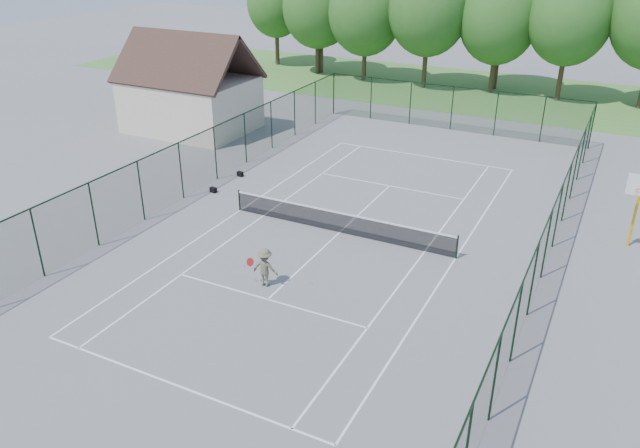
# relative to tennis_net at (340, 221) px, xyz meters

# --- Properties ---
(ground) EXTENTS (140.00, 140.00, 0.00)m
(ground) POSITION_rel_tennis_net_xyz_m (0.00, 0.00, -0.58)
(ground) COLOR slate
(ground) RESTS_ON ground
(grass_far) EXTENTS (80.00, 16.00, 0.01)m
(grass_far) POSITION_rel_tennis_net_xyz_m (0.00, 30.00, -0.57)
(grass_far) COLOR #4F8838
(grass_far) RESTS_ON ground
(court_lines) EXTENTS (11.05, 23.85, 0.01)m
(court_lines) POSITION_rel_tennis_net_xyz_m (0.00, 0.00, -0.57)
(court_lines) COLOR white
(court_lines) RESTS_ON ground
(tennis_net) EXTENTS (11.08, 0.08, 1.10)m
(tennis_net) POSITION_rel_tennis_net_xyz_m (0.00, 0.00, 0.00)
(tennis_net) COLOR black
(tennis_net) RESTS_ON ground
(fence_enclosure) EXTENTS (18.05, 36.05, 3.02)m
(fence_enclosure) POSITION_rel_tennis_net_xyz_m (0.00, 0.00, 0.98)
(fence_enclosure) COLOR #17311D
(fence_enclosure) RESTS_ON ground
(utility_building) EXTENTS (8.60, 6.27, 6.63)m
(utility_building) POSITION_rel_tennis_net_xyz_m (-16.00, 10.00, 2.54)
(utility_building) COLOR beige
(utility_building) RESTS_ON ground
(tree_line_far) EXTENTS (39.40, 6.40, 9.70)m
(tree_line_far) POSITION_rel_tennis_net_xyz_m (0.00, 30.00, 5.42)
(tree_line_far) COLOR #463522
(tree_line_far) RESTS_ON ground
(basketball_goal) EXTENTS (1.20, 1.43, 3.65)m
(basketball_goal) POSITION_rel_tennis_net_xyz_m (11.98, 4.12, 1.99)
(basketball_goal) COLOR #EAB00D
(basketball_goal) RESTS_ON ground
(sports_bag_a) EXTENTS (0.38, 0.26, 0.28)m
(sports_bag_a) POSITION_rel_tennis_net_xyz_m (-8.07, 3.92, -0.44)
(sports_bag_a) COLOR black
(sports_bag_a) RESTS_ON ground
(sports_bag_b) EXTENTS (0.37, 0.25, 0.27)m
(sports_bag_b) POSITION_rel_tennis_net_xyz_m (-8.05, 1.31, -0.44)
(sports_bag_b) COLOR black
(sports_bag_b) RESTS_ON ground
(tennis_player) EXTENTS (2.17, 0.91, 1.59)m
(tennis_player) POSITION_rel_tennis_net_xyz_m (-0.62, -5.53, 0.22)
(tennis_player) COLOR #5F6245
(tennis_player) RESTS_ON ground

